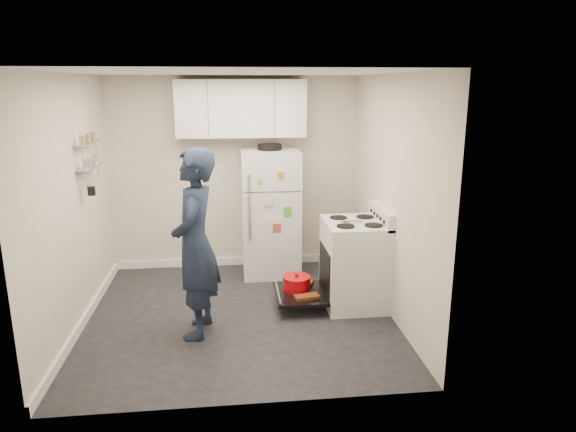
{
  "coord_description": "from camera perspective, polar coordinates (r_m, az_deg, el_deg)",
  "views": [
    {
      "loc": [
        -0.05,
        -5.08,
        2.39
      ],
      "look_at": [
        0.53,
        0.1,
        1.05
      ],
      "focal_mm": 32.0,
      "sensor_mm": 36.0,
      "label": 1
    }
  ],
  "objects": [
    {
      "name": "refrigerator",
      "position": [
        6.54,
        -1.97,
        0.43
      ],
      "size": [
        0.72,
        0.74,
        1.67
      ],
      "color": "silver",
      "rests_on": "ground"
    },
    {
      "name": "wall_shelf_rack",
      "position": [
        5.8,
        -21.18,
        6.38
      ],
      "size": [
        0.14,
        0.6,
        0.61
      ],
      "color": "#B2B2B7",
      "rests_on": "room"
    },
    {
      "name": "electric_range",
      "position": [
        5.73,
        7.24,
        -5.31
      ],
      "size": [
        0.66,
        0.76,
        1.1
      ],
      "color": "silver",
      "rests_on": "ground"
    },
    {
      "name": "person",
      "position": [
        4.96,
        -10.27,
        -3.09
      ],
      "size": [
        0.52,
        0.72,
        1.83
      ],
      "primitive_type": "imported",
      "rotation": [
        0.0,
        0.0,
        -1.7
      ],
      "color": "#192338",
      "rests_on": "ground"
    },
    {
      "name": "open_oven_door",
      "position": [
        5.75,
        1.16,
        -8.02
      ],
      "size": [
        0.55,
        0.71,
        0.24
      ],
      "color": "black",
      "rests_on": "ground"
    },
    {
      "name": "upper_cabinets",
      "position": [
        6.52,
        -5.24,
        11.82
      ],
      "size": [
        1.6,
        0.33,
        0.7
      ],
      "primitive_type": "cube",
      "color": "silver",
      "rests_on": "room"
    },
    {
      "name": "room",
      "position": [
        5.24,
        -6.03,
        1.31
      ],
      "size": [
        3.21,
        3.21,
        2.51
      ],
      "color": "black",
      "rests_on": "ground"
    }
  ]
}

